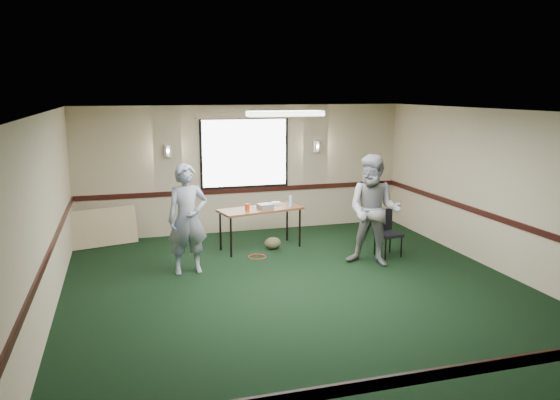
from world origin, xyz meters
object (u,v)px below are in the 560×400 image
object	(u,v)px
person_left	(188,219)
person_right	(374,211)
conference_chair	(386,229)
folding_table	(260,211)
projector	(265,206)

from	to	relation	value
person_left	person_right	xyz separation A→B (m)	(3.13, -0.48, 0.05)
conference_chair	folding_table	bearing A→B (deg)	145.25
projector	person_left	size ratio (longest dim) A/B	0.15
folding_table	person_left	xyz separation A→B (m)	(-1.50, -1.04, 0.18)
conference_chair	person_left	xyz separation A→B (m)	(-3.61, 0.01, 0.42)
conference_chair	person_right	size ratio (longest dim) A/B	0.44
conference_chair	person_left	size ratio (longest dim) A/B	0.46
folding_table	conference_chair	distance (m)	2.37
conference_chair	person_right	bearing A→B (deg)	-144.42
folding_table	person_right	world-z (taller)	person_right
person_right	projector	bearing A→B (deg)	173.52
folding_table	person_right	size ratio (longest dim) A/B	0.87
projector	conference_chair	distance (m)	2.29
person_right	person_left	bearing A→B (deg)	-151.40
projector	person_right	xyz separation A→B (m)	(1.55, -1.48, 0.13)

